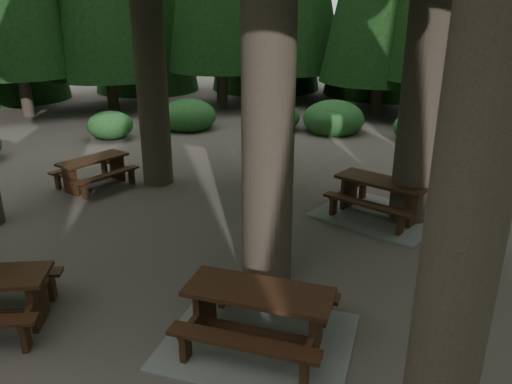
% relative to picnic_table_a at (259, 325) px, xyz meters
% --- Properties ---
extents(ground, '(80.00, 80.00, 0.00)m').
position_rel_picnic_table_a_xyz_m(ground, '(-1.48, 1.40, -0.32)').
color(ground, '#4C433E').
rests_on(ground, ground).
extents(picnic_table_a, '(2.95, 2.59, 0.89)m').
position_rel_picnic_table_a_xyz_m(picnic_table_a, '(0.00, 0.00, 0.00)').
color(picnic_table_a, gray).
rests_on(picnic_table_a, ground).
extents(picnic_table_b, '(1.76, 2.04, 0.79)m').
position_rel_picnic_table_a_xyz_m(picnic_table_b, '(-6.93, 3.81, 0.20)').
color(picnic_table_b, '#381810').
rests_on(picnic_table_b, ground).
extents(picnic_table_c, '(3.00, 2.65, 0.88)m').
position_rel_picnic_table_a_xyz_m(picnic_table_c, '(0.31, 5.37, -0.00)').
color(picnic_table_c, gray).
rests_on(picnic_table_c, ground).
extents(shrub_ring, '(23.86, 24.64, 1.49)m').
position_rel_picnic_table_a_xyz_m(shrub_ring, '(-0.77, 2.15, 0.08)').
color(shrub_ring, '#1C522A').
rests_on(shrub_ring, ground).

